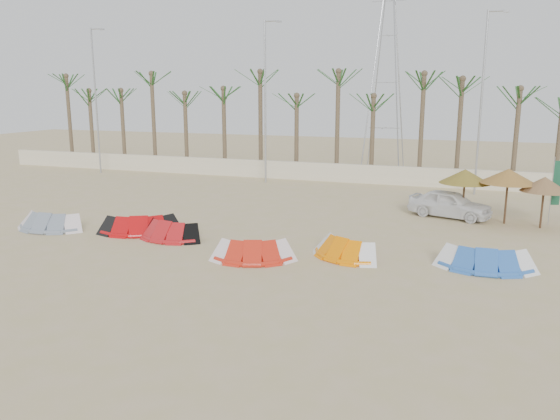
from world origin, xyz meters
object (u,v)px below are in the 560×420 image
at_px(parasol_left, 465,176).
at_px(parasol_right, 508,176).
at_px(kite_red_mid, 172,228).
at_px(parasol_mid, 544,184).
at_px(car, 450,204).
at_px(kite_grey, 53,220).
at_px(kite_orange, 345,246).
at_px(kite_blue, 485,256).
at_px(kite_red_left, 144,223).
at_px(kite_red_right, 256,248).

distance_m(parasol_left, parasol_right, 2.05).
xyz_separation_m(kite_red_mid, parasol_mid, (15.55, 7.31, 1.68)).
height_order(parasol_right, car, parasol_right).
height_order(kite_grey, parasol_left, parasol_left).
bearing_deg(kite_grey, parasol_right, 21.96).
relative_size(kite_red_mid, parasol_left, 1.28).
relative_size(kite_orange, parasol_mid, 1.36).
relative_size(kite_red_mid, parasol_right, 1.21).
bearing_deg(kite_red_mid, parasol_mid, 25.17).
xyz_separation_m(kite_red_mid, kite_blue, (12.99, 0.17, 0.00)).
bearing_deg(car, kite_red_left, 138.23).
xyz_separation_m(kite_red_left, parasol_mid, (17.32, 6.77, 1.68)).
bearing_deg(kite_grey, parasol_left, 25.53).
bearing_deg(parasol_left, kite_grey, -154.47).
distance_m(kite_grey, kite_orange, 13.93).
height_order(kite_orange, parasol_mid, parasol_mid).
bearing_deg(kite_red_left, parasol_mid, 21.36).
bearing_deg(kite_blue, parasol_left, 96.83).
bearing_deg(parasol_right, kite_orange, -127.82).
distance_m(kite_red_mid, kite_blue, 12.99).
xyz_separation_m(kite_red_right, parasol_mid, (10.88, 8.96, 1.68)).
xyz_separation_m(kite_red_right, kite_blue, (8.32, 1.82, 0.00)).
xyz_separation_m(parasol_mid, parasol_right, (-1.56, 0.39, 0.25)).
relative_size(parasol_right, car, 0.65).
distance_m(kite_red_left, parasol_right, 17.42).
distance_m(kite_red_mid, parasol_left, 14.68).
bearing_deg(kite_red_mid, kite_orange, -1.66).
bearing_deg(car, parasol_right, -83.71).
xyz_separation_m(kite_red_right, kite_orange, (3.17, 1.42, -0.00)).
distance_m(parasol_right, car, 3.13).
bearing_deg(kite_blue, kite_grey, -178.29).
height_order(kite_orange, parasol_right, parasol_right).
height_order(kite_grey, car, car).
xyz_separation_m(kite_blue, parasol_left, (-0.97, 8.08, 1.74)).
xyz_separation_m(kite_red_left, kite_red_right, (6.44, -2.18, -0.00)).
relative_size(kite_red_left, car, 0.97).
xyz_separation_m(kite_blue, parasol_right, (1.00, 7.53, 1.93)).
bearing_deg(kite_red_left, kite_grey, -167.78).
xyz_separation_m(kite_grey, parasol_right, (20.08, 8.10, 1.93)).
bearing_deg(car, kite_orange, 175.17).
height_order(kite_red_left, kite_orange, same).
relative_size(parasol_left, parasol_mid, 1.04).
bearing_deg(parasol_mid, car, 167.50).
bearing_deg(kite_blue, kite_red_right, -167.66).
distance_m(kite_red_mid, parasol_right, 16.08).
xyz_separation_m(kite_red_left, parasol_left, (13.79, 7.71, 1.74)).
bearing_deg(parasol_left, kite_red_left, -150.78).
bearing_deg(car, parasol_mid, -84.60).
xyz_separation_m(kite_red_right, car, (6.71, 9.88, 0.29)).
xyz_separation_m(kite_grey, parasol_left, (18.11, 8.65, 1.74)).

